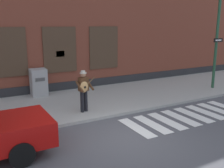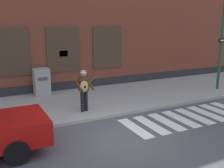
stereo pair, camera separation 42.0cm
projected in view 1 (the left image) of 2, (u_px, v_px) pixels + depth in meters
name	position (u px, v px, depth m)	size (l,w,h in m)	color
ground_plane	(126.00, 137.00, 8.43)	(160.00, 160.00, 0.00)	#4C4C51
sidewalk	(78.00, 103.00, 11.93)	(28.00, 4.67, 0.12)	#9E9E99
building_backdrop	(47.00, 8.00, 14.64)	(28.00, 4.06, 8.84)	brown
crosswalk	(187.00, 116.00, 10.32)	(5.20, 1.90, 0.01)	silver
busker	(84.00, 89.00, 10.31)	(0.75, 0.59, 1.67)	black
utility_box	(39.00, 82.00, 12.78)	(0.75, 0.70, 1.32)	#9E9E9E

